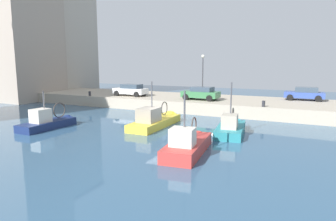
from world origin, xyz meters
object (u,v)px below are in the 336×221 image
at_px(fishing_boat_red, 189,149).
at_px(mooring_bollard_south, 263,104).
at_px(parked_car_blue, 305,94).
at_px(fishing_boat_teal, 231,131).
at_px(parked_car_green, 201,93).
at_px(fishing_boat_yellow, 157,123).
at_px(quay_streetlamp, 203,68).
at_px(fishing_boat_navy, 51,125).
at_px(mooring_bollard_mid, 90,94).
at_px(parked_car_white, 131,90).

relative_size(fishing_boat_red, mooring_bollard_south, 10.80).
bearing_deg(mooring_bollard_south, parked_car_blue, -24.07).
height_order(fishing_boat_teal, parked_car_green, fishing_boat_teal).
bearing_deg(fishing_boat_red, fishing_boat_yellow, 42.93).
bearing_deg(quay_streetlamp, fishing_boat_yellow, -177.63).
relative_size(fishing_boat_navy, mooring_bollard_mid, 9.88).
distance_m(fishing_boat_red, fishing_boat_teal, 5.85).
distance_m(fishing_boat_teal, quay_streetlamp, 14.22).
relative_size(fishing_boat_red, fishing_boat_teal, 1.01).
xyz_separation_m(fishing_boat_teal, mooring_bollard_south, (6.18, -1.27, 1.34)).
xyz_separation_m(parked_car_green, mooring_bollard_mid, (-2.32, 13.20, -0.44)).
bearing_deg(mooring_bollard_south, parked_car_white, 81.82).
distance_m(fishing_boat_red, parked_car_blue, 19.67).
distance_m(fishing_boat_navy, quay_streetlamp, 18.31).
bearing_deg(parked_car_white, fishing_boat_red, -136.57).
distance_m(parked_car_green, parked_car_blue, 10.90).
xyz_separation_m(fishing_boat_teal, parked_car_blue, (13.09, -4.35, 1.77)).
xyz_separation_m(fishing_boat_teal, parked_car_white, (8.44, 14.40, 1.78)).
bearing_deg(fishing_boat_yellow, fishing_boat_navy, 121.32).
relative_size(parked_car_white, parked_car_blue, 1.03).
height_order(fishing_boat_teal, quay_streetlamp, quay_streetlamp).
bearing_deg(mooring_bollard_south, fishing_boat_yellow, 131.18).
height_order(parked_car_white, parked_car_green, same).
xyz_separation_m(parked_car_blue, mooring_bollard_south, (-6.90, 3.08, -0.43)).
height_order(parked_car_green, mooring_bollard_south, parked_car_green).
xyz_separation_m(fishing_boat_red, fishing_boat_teal, (5.77, -0.95, 0.01)).
bearing_deg(quay_streetlamp, parked_car_green, -162.44).
height_order(fishing_boat_teal, parked_car_white, fishing_boat_teal).
relative_size(fishing_boat_yellow, mooring_bollard_mid, 12.73).
relative_size(fishing_boat_teal, parked_car_green, 1.49).
distance_m(fishing_boat_yellow, parked_car_green, 8.94).
distance_m(parked_car_white, quay_streetlamp, 8.89).
distance_m(mooring_bollard_south, quay_streetlamp, 10.13).
bearing_deg(quay_streetlamp, mooring_bollard_mid, 114.95).
xyz_separation_m(fishing_boat_red, parked_car_blue, (18.86, -5.30, 1.78)).
relative_size(fishing_boat_red, parked_car_white, 1.45).
distance_m(fishing_boat_yellow, quay_streetlamp, 12.83).
xyz_separation_m(parked_car_white, parked_car_blue, (4.65, -18.75, -0.01)).
bearing_deg(fishing_boat_teal, fishing_boat_red, 170.67).
relative_size(fishing_boat_teal, parked_car_white, 1.44).
bearing_deg(fishing_boat_navy, mooring_bollard_south, -53.39).
relative_size(fishing_boat_navy, quay_streetlamp, 1.12).
distance_m(parked_car_white, parked_car_blue, 19.32).
height_order(fishing_boat_red, fishing_boat_yellow, fishing_boat_yellow).
bearing_deg(parked_car_blue, mooring_bollard_south, 155.93).
distance_m(parked_car_green, mooring_bollard_south, 7.20).
relative_size(fishing_boat_yellow, parked_car_blue, 1.77).
height_order(parked_car_white, quay_streetlamp, quay_streetlamp).
bearing_deg(quay_streetlamp, fishing_boat_teal, -150.90).
bearing_deg(parked_car_blue, parked_car_white, 103.92).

